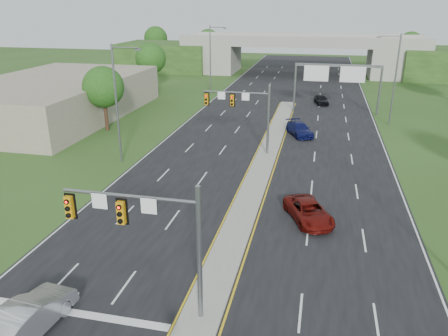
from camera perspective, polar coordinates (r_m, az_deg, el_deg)
name	(u,v)px	position (r m, az deg, el deg)	size (l,w,h in m)	color
ground	(201,318)	(22.45, -3.04, -19.03)	(240.00, 240.00, 0.00)	#264418
road	(278,129)	(53.74, 7.00, 5.11)	(24.00, 160.00, 0.02)	black
median	(264,161)	(42.33, 5.29, 0.98)	(2.00, 54.00, 0.16)	gray
lane_markings	(266,143)	(47.99, 5.52, 3.28)	(23.72, 160.00, 0.01)	gold
signal_mast_near	(151,228)	(20.38, -9.55, -7.75)	(6.62, 0.60, 7.00)	slate
signal_mast_far	(246,108)	(43.18, 2.84, 7.84)	(6.62, 0.60, 7.00)	slate
sign_gantry	(336,75)	(62.18, 14.47, 11.68)	(11.58, 0.44, 6.67)	slate
overpass	(301,57)	(97.29, 9.99, 14.07)	(80.00, 14.00, 8.10)	gray
lightpole_l_mid	(118,99)	(41.65, -13.67, 8.74)	(2.85, 0.25, 11.00)	slate
lightpole_l_far	(211,56)	(74.29, -1.65, 14.36)	(2.85, 0.25, 11.00)	slate
lightpole_r_far	(394,76)	(57.78, 21.30, 11.16)	(2.85, 0.25, 11.00)	slate
tree_l_near	(103,87)	(53.58, -15.49, 10.15)	(4.80, 4.80, 7.60)	#382316
tree_l_mid	(151,58)	(77.67, -9.56, 13.93)	(5.20, 5.20, 8.12)	#382316
tree_back_a	(156,38)	(118.89, -8.91, 16.40)	(6.00, 6.00, 8.85)	#382316
tree_back_b	(208,41)	(114.61, -2.08, 16.30)	(5.60, 5.60, 8.32)	#382316
tree_back_c	(410,44)	(112.55, 23.17, 14.64)	(5.60, 5.60, 8.32)	#382316
commercial_building	(54,98)	(63.36, -21.29, 8.56)	(18.00, 30.00, 5.00)	gray
car_silver	(28,317)	(22.95, -24.19, -17.36)	(1.80, 5.15, 1.70)	#9B9CA2
car_far_a	(309,211)	(31.21, 11.00, -5.57)	(2.31, 5.01, 1.39)	#570C08
car_far_b	(300,129)	(51.23, 9.84, 5.02)	(2.01, 4.94, 1.43)	#0B0F44
car_far_c	(321,99)	(68.29, 12.61, 8.73)	(1.65, 4.11, 1.40)	black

